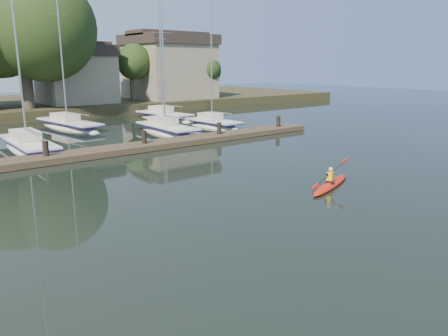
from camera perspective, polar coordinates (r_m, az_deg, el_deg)
ground at (r=15.22m, az=5.67°, el=-6.79°), size 160.00×160.00×0.00m
kayak at (r=19.62m, az=13.76°, el=-1.98°), size 3.96×1.78×1.28m
dock at (r=26.61m, az=-16.00°, el=2.02°), size 34.00×2.00×1.80m
sailboat_2 at (r=29.98m, az=-24.12°, el=1.85°), size 2.24×8.84×14.58m
sailboat_3 at (r=34.37m, az=-7.48°, el=4.25°), size 2.46×8.15×13.02m
sailboat_4 at (r=37.41m, az=-1.42°, el=5.13°), size 2.41×6.78×11.34m
sailboat_6 at (r=39.02m, az=-19.55°, el=4.70°), size 3.31×9.96×15.54m
sailboat_7 at (r=43.18m, az=-7.81°, el=6.12°), size 3.04×8.30×13.08m
shore at (r=51.77m, az=-26.37°, el=9.88°), size 90.00×25.25×12.75m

